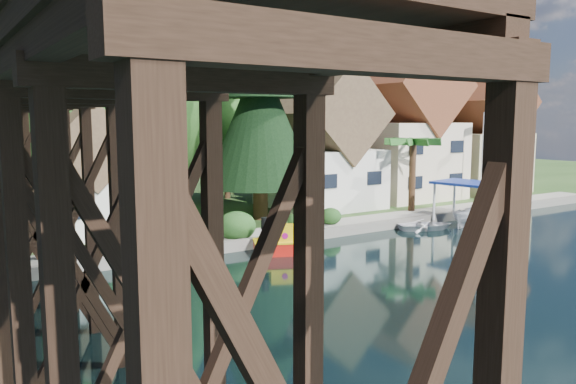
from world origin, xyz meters
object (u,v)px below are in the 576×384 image
house_left (320,147)px  palm_tree (413,144)px  trestle_bridge (11,169)px  house_center (400,130)px  boat_white_a (426,224)px  flagpole (483,148)px  boat_canopy (471,207)px  conifer (260,88)px  boat_yellow (501,207)px  tugboat (281,243)px  house_right (473,135)px  shed (86,179)px

house_left → palm_tree: bearing=-53.1°
trestle_bridge → house_left: size_ratio=4.01×
house_center → boat_white_a: bearing=-125.6°
flagpole → boat_canopy: flagpole is taller
trestle_bridge → flagpole: 35.68m
conifer → boat_yellow: size_ratio=6.80×
conifer → boat_white_a: 14.32m
house_left → tugboat: (-9.85, -9.93, -4.51)m
conifer → tugboat: bearing=-112.5°
house_right → shed: bearing=-177.6°
conifer → flagpole: (19.04, -3.29, -4.36)m
house_right → shed: house_right is taller
boat_white_a → house_center: bearing=-12.8°
shed → flagpole: size_ratio=1.07×
tugboat → boat_canopy: 15.33m
house_left → flagpole: 13.55m
palm_tree → boat_canopy: bearing=-75.2°
palm_tree → shed: bearing=169.3°
house_left → house_center: 9.10m
boat_yellow → boat_white_a: bearing=93.3°
trestle_bridge → house_center: house_center is taller
house_center → house_right: (9.00, -0.50, -0.64)m
boat_white_a → boat_canopy: (3.58, -0.70, 0.92)m
trestle_bridge → shed: bearing=61.8°
house_left → boat_white_a: (1.88, -9.46, -4.76)m
flagpole → trestle_bridge: bearing=-171.7°
tugboat → house_center: bearing=28.9°
shed → boat_white_a: (19.88, -7.95, -3.45)m
house_right → trestle_bridge: bearing=-165.2°
house_left → flagpole: house_left is taller
tugboat → trestle_bridge: bearing=-176.1°
trestle_bridge → boat_canopy: size_ratio=8.49×
palm_tree → tugboat: 15.54m
palm_tree → boat_white_a: 6.79m
conifer → boat_white_a: size_ratio=5.03×
conifer → tugboat: 11.97m
house_right → conifer: conifer is taller
trestle_bridge → palm_tree: trestle_bridge is taller
shed → boat_canopy: shed is taller
palm_tree → tugboat: palm_tree is taller
flagpole → boat_canopy: (-6.84, -4.48, -3.71)m
house_left → palm_tree: size_ratio=1.92×
boat_white_a → boat_canopy: boat_canopy is taller
boat_canopy → house_left: bearing=118.3°
conifer → tugboat: conifer is taller
house_left → boat_yellow: (10.57, -8.85, -4.42)m
conifer → boat_canopy: size_ratio=3.54×
shed → flagpole: bearing=-7.8°
house_center → flagpole: (3.30, -6.17, -1.41)m
house_right → shed: size_ratio=1.59×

